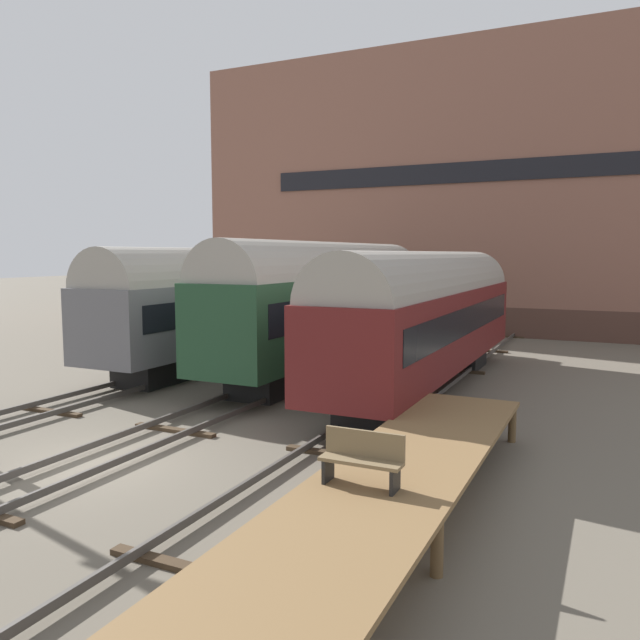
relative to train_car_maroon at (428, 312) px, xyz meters
The scene contains 9 objects.
ground_plane 12.42m from the train_car_maroon, 113.64° to the right, with size 200.00×200.00×0.00m, color #60594C.
track_middle 12.39m from the train_car_maroon, 113.64° to the right, with size 2.60×60.00×0.26m.
track_right 11.40m from the train_car_maroon, 90.00° to the right, with size 2.60×60.00×0.26m.
train_car_maroon is the anchor object (origin of this frame).
train_car_grey 9.84m from the train_car_maroon, behind, with size 3.04×15.43×5.13m.
train_car_green 5.29m from the train_car_maroon, 156.50° to the left, with size 2.97×16.41×5.37m.
station_platform 12.96m from the train_car_maroon, 78.43° to the right, with size 2.51×15.34×1.05m.
bench 12.39m from the train_car_maroon, 79.35° to the right, with size 1.40×0.40×0.91m.
warehouse_building 23.44m from the train_car_maroon, 93.85° to the left, with size 37.59×13.59×17.52m.
Camera 1 is at (10.79, -10.39, 4.89)m, focal length 35.00 mm.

